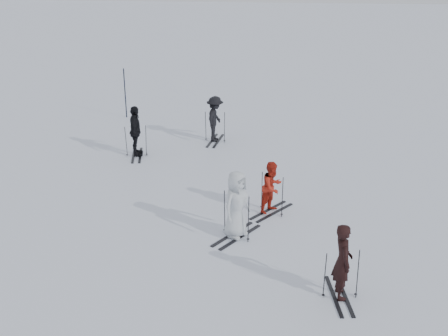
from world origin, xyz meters
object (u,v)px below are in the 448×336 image
at_px(skier_uphill_far, 215,119).
at_px(skier_near_dark, 342,262).
at_px(skier_uphill_left, 135,132).
at_px(skier_grey, 236,205).
at_px(skier_red, 272,188).
at_px(piste_marker, 125,93).

bearing_deg(skier_uphill_far, skier_near_dark, -151.55).
distance_m(skier_near_dark, skier_uphill_left, 10.57).
xyz_separation_m(skier_grey, skier_uphill_left, (-4.10, 5.72, 0.01)).
distance_m(skier_red, piste_marker, 11.12).
xyz_separation_m(skier_grey, piste_marker, (-5.72, 10.46, 0.18)).
distance_m(skier_uphill_left, skier_uphill_far, 3.30).
bearing_deg(skier_uphill_far, skier_grey, -162.16).
xyz_separation_m(skier_near_dark, skier_uphill_left, (-6.60, 8.25, 0.04)).
bearing_deg(skier_near_dark, skier_uphill_far, 13.31).
xyz_separation_m(skier_near_dark, skier_grey, (-2.50, 2.53, 0.04)).
bearing_deg(skier_red, skier_uphill_left, 87.74).
distance_m(skier_near_dark, skier_red, 4.38).
height_order(skier_near_dark, skier_uphill_left, skier_uphill_left).
distance_m(skier_uphill_left, piste_marker, 5.01).
xyz_separation_m(skier_red, skier_uphill_left, (-5.02, 4.17, 0.16)).
bearing_deg(skier_red, skier_grey, -173.23).
bearing_deg(skier_red, piste_marker, 74.13).
distance_m(skier_red, skier_uphill_far, 6.49).
bearing_deg(piste_marker, skier_near_dark, -57.68).
distance_m(skier_near_dark, skier_grey, 3.56).
distance_m(skier_grey, skier_uphill_left, 7.04).
relative_size(skier_uphill_left, piste_marker, 0.84).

